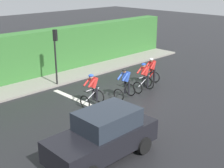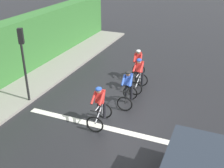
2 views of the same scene
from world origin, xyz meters
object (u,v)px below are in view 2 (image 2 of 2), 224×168
object	(u,v)px
cyclist_fourth	(100,107)
traffic_light_near_crossing	(23,55)
cyclist_mid	(128,88)
cyclist_lead	(138,65)
cyclist_second	(139,75)

from	to	relation	value
cyclist_fourth	traffic_light_near_crossing	xyz separation A→B (m)	(-3.69, 0.43, 1.43)
cyclist_mid	cyclist_fourth	world-z (taller)	same
cyclist_mid	traffic_light_near_crossing	bearing A→B (deg)	-161.12
cyclist_lead	cyclist_fourth	bearing A→B (deg)	-90.64
cyclist_mid	cyclist_fourth	distance (m)	1.92
cyclist_lead	cyclist_mid	distance (m)	2.78
cyclist_lead	cyclist_second	bearing A→B (deg)	-70.02
cyclist_lead	cyclist_mid	size ratio (longest dim) A/B	1.00
cyclist_mid	cyclist_second	bearing A→B (deg)	89.86
cyclist_lead	cyclist_fourth	size ratio (longest dim) A/B	1.00
cyclist_fourth	cyclist_second	bearing A→B (deg)	81.94
cyclist_second	traffic_light_near_crossing	distance (m)	5.32
cyclist_fourth	traffic_light_near_crossing	size ratio (longest dim) A/B	0.50
cyclist_second	cyclist_lead	bearing A→B (deg)	109.98
traffic_light_near_crossing	cyclist_lead	bearing A→B (deg)	48.08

